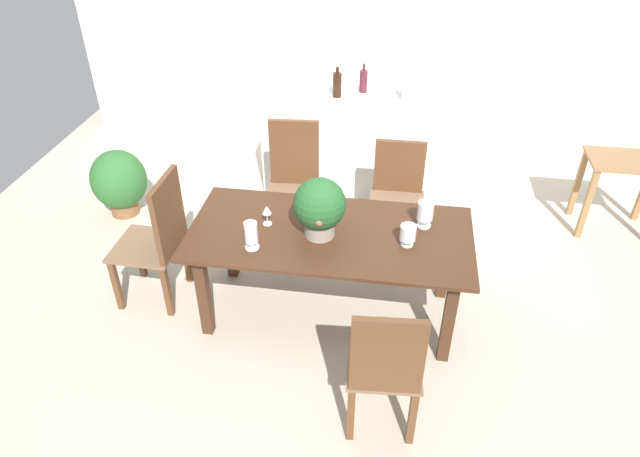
{
  "coord_description": "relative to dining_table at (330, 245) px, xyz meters",
  "views": [
    {
      "loc": [
        0.42,
        -3.44,
        3.02
      ],
      "look_at": [
        -0.09,
        -0.12,
        0.66
      ],
      "focal_mm": 32.0,
      "sensor_mm": 36.0,
      "label": 1
    }
  ],
  "objects": [
    {
      "name": "chair_head_end",
      "position": [
        -1.26,
        -0.0,
        -0.05
      ],
      "size": [
        0.49,
        0.48,
        1.07
      ],
      "rotation": [
        0.0,
        0.0,
        -1.59
      ],
      "color": "brown",
      "rests_on": "ground"
    },
    {
      "name": "wine_glass",
      "position": [
        -0.45,
        0.03,
        0.22
      ],
      "size": [
        0.07,
        0.07,
        0.15
      ],
      "color": "silver",
      "rests_on": "dining_table"
    },
    {
      "name": "ground_plane",
      "position": [
        0.0,
        0.28,
        -0.63
      ],
      "size": [
        7.04,
        7.04,
        0.0
      ],
      "primitive_type": "plane",
      "color": "#BCB29E"
    },
    {
      "name": "potted_plant_floor",
      "position": [
        -2.12,
        1.06,
        -0.29
      ],
      "size": [
        0.51,
        0.51,
        0.64
      ],
      "color": "brown",
      "rests_on": "ground"
    },
    {
      "name": "crystal_vase_left",
      "position": [
        -0.49,
        -0.25,
        0.22
      ],
      "size": [
        0.1,
        0.1,
        0.2
      ],
      "color": "silver",
      "rests_on": "dining_table"
    },
    {
      "name": "kitchen_counter",
      "position": [
        -0.13,
        1.92,
        -0.16
      ],
      "size": [
        1.52,
        0.61,
        0.95
      ],
      "primitive_type": "cube",
      "color": "silver",
      "rests_on": "ground"
    },
    {
      "name": "chair_far_right",
      "position": [
        0.44,
        0.96,
        -0.1
      ],
      "size": [
        0.46,
        0.47,
        0.95
      ],
      "rotation": [
        0.0,
        0.0,
        0.01
      ],
      "color": "brown",
      "rests_on": "ground"
    },
    {
      "name": "wine_bottle_dark",
      "position": [
        0.03,
        2.07,
        0.42
      ],
      "size": [
        0.08,
        0.08,
        0.27
      ],
      "color": "#511E28",
      "rests_on": "kitchen_counter"
    },
    {
      "name": "crystal_vase_center_near",
      "position": [
        0.64,
        0.18,
        0.23
      ],
      "size": [
        0.11,
        0.11,
        0.19
      ],
      "color": "silver",
      "rests_on": "dining_table"
    },
    {
      "name": "dining_table",
      "position": [
        0.0,
        0.0,
        0.0
      ],
      "size": [
        1.95,
        0.93,
        0.75
      ],
      "color": "#422616",
      "rests_on": "ground"
    },
    {
      "name": "back_wall",
      "position": [
        0.0,
        2.88,
        0.67
      ],
      "size": [
        6.4,
        0.1,
        2.6
      ],
      "primitive_type": "cube",
      "color": "white",
      "rests_on": "ground"
    },
    {
      "name": "crystal_vase_right",
      "position": [
        0.53,
        -0.06,
        0.2
      ],
      "size": [
        0.11,
        0.11,
        0.15
      ],
      "color": "silver",
      "rests_on": "dining_table"
    },
    {
      "name": "side_table",
      "position": [
        2.37,
        1.51,
        -0.11
      ],
      "size": [
        0.67,
        0.45,
        0.71
      ],
      "color": "olive",
      "rests_on": "ground"
    },
    {
      "name": "chair_near_right",
      "position": [
        0.45,
        -0.96,
        -0.08
      ],
      "size": [
        0.46,
        0.48,
        1.01
      ],
      "rotation": [
        0.0,
        0.0,
        3.22
      ],
      "color": "brown",
      "rests_on": "ground"
    },
    {
      "name": "wine_bottle_green",
      "position": [
        0.44,
        1.92,
        0.43
      ],
      "size": [
        0.08,
        0.08,
        0.29
      ],
      "color": "#B2BFB7",
      "rests_on": "kitchen_counter"
    },
    {
      "name": "flower_centerpiece",
      "position": [
        -0.07,
        -0.04,
        0.34
      ],
      "size": [
        0.35,
        0.36,
        0.42
      ],
      "color": "gray",
      "rests_on": "dining_table"
    },
    {
      "name": "chair_far_left",
      "position": [
        -0.45,
        0.97,
        -0.05
      ],
      "size": [
        0.49,
        0.48,
        1.07
      ],
      "rotation": [
        0.0,
        0.0,
        0.08
      ],
      "color": "brown",
      "rests_on": "ground"
    },
    {
      "name": "wine_bottle_amber",
      "position": [
        -0.2,
        1.91,
        0.43
      ],
      "size": [
        0.08,
        0.08,
        0.28
      ],
      "color": "black",
      "rests_on": "kitchen_counter"
    }
  ]
}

